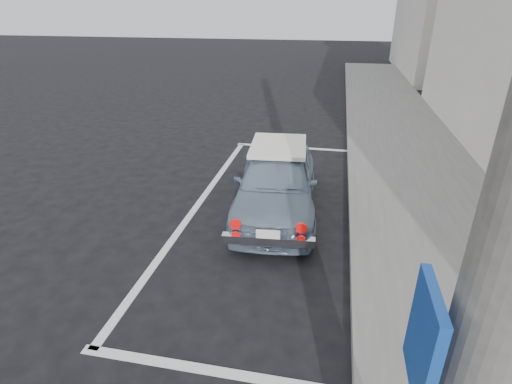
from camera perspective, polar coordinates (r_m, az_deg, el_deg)
ground at (r=4.83m, az=-9.55°, el=-18.71°), size 80.00×80.00×0.00m
sidewalk at (r=6.39m, az=25.95°, el=-8.19°), size 2.80×40.00×0.15m
pline_rear at (r=4.39m, az=-5.27°, el=-24.21°), size 3.00×0.12×0.01m
pline_front at (r=10.30m, az=5.61°, el=6.34°), size 3.00×0.12×0.01m
pline_side at (r=7.41m, az=-8.20°, el=-1.65°), size 0.12×7.00×0.01m
retro_coupe at (r=6.89m, az=2.95°, el=1.73°), size 1.62×3.47×1.14m
cat at (r=5.89m, az=2.72°, el=-7.83°), size 0.30×0.45×0.25m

